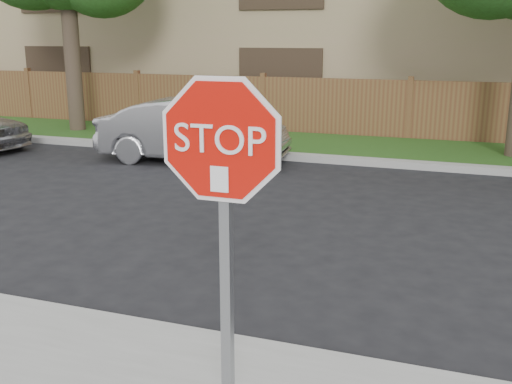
% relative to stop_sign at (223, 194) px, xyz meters
% --- Properties ---
extents(ground, '(90.00, 90.00, 0.00)m').
position_rel_stop_sign_xyz_m(ground, '(-0.13, 1.48, -1.83)').
color(ground, black).
rests_on(ground, ground).
extents(far_curb, '(70.00, 0.30, 0.15)m').
position_rel_stop_sign_xyz_m(far_curb, '(-0.13, 9.63, -1.75)').
color(far_curb, gray).
rests_on(far_curb, ground).
extents(grass_strip, '(70.00, 3.00, 0.12)m').
position_rel_stop_sign_xyz_m(grass_strip, '(-0.13, 11.28, -1.77)').
color(grass_strip, '#1E4714').
rests_on(grass_strip, ground).
extents(fence, '(70.00, 0.12, 1.60)m').
position_rel_stop_sign_xyz_m(fence, '(-0.13, 12.88, -1.03)').
color(fence, brown).
rests_on(fence, ground).
extents(apartment_building, '(35.20, 9.20, 7.20)m').
position_rel_stop_sign_xyz_m(apartment_building, '(-0.13, 18.48, 1.70)').
color(apartment_building, '#9B8C60').
rests_on(apartment_building, ground).
extents(stop_sign, '(1.01, 0.13, 2.55)m').
position_rel_stop_sign_xyz_m(stop_sign, '(0.00, 0.00, 0.00)').
color(stop_sign, gray).
rests_on(stop_sign, sidewalk_near).
extents(sedan_left, '(4.26, 1.85, 1.36)m').
position_rel_stop_sign_xyz_m(sedan_left, '(-4.34, 8.74, -1.15)').
color(sedan_left, '#A7A8AC').
rests_on(sedan_left, ground).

